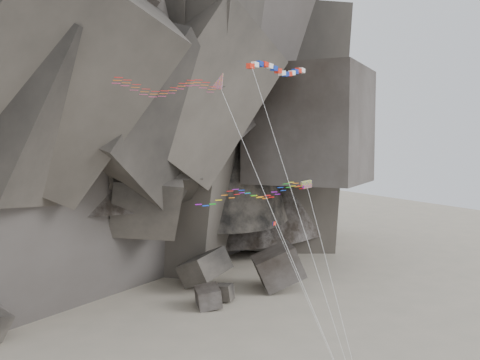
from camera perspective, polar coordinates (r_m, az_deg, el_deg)
headland at (r=111.09m, az=-19.90°, el=13.19°), size 110.00×70.00×84.00m
boulder_field at (r=79.29m, az=-14.81°, el=-12.78°), size 73.62×17.29×8.22m
delta_kite at (r=42.76m, az=-8.09°, el=9.90°), size 15.09×14.01×30.34m
banner_kite at (r=53.83m, az=4.22°, el=11.45°), size 9.69×19.37×31.98m
parafoil_kite at (r=48.62m, az=1.15°, el=-1.43°), size 12.70×14.90×20.67m
pennant_kite at (r=47.15m, az=6.22°, el=-10.43°), size 0.59×12.90×17.26m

